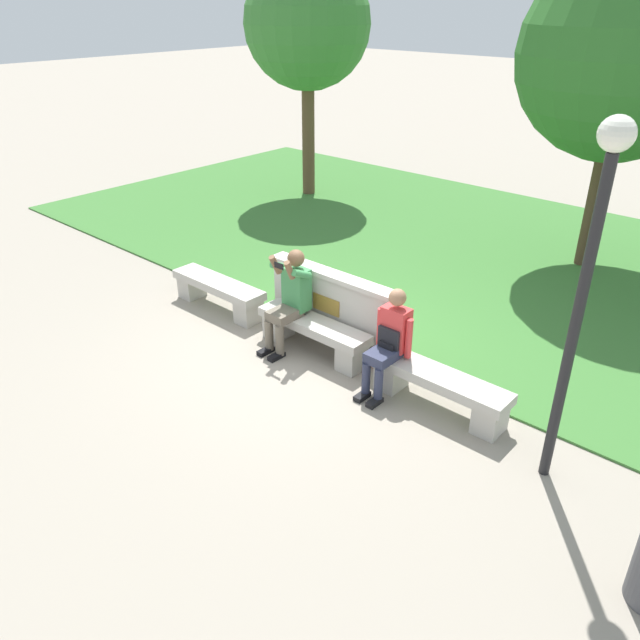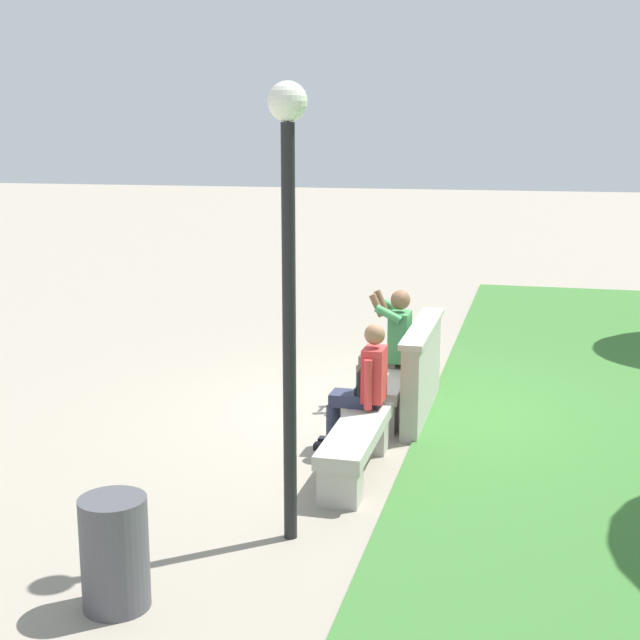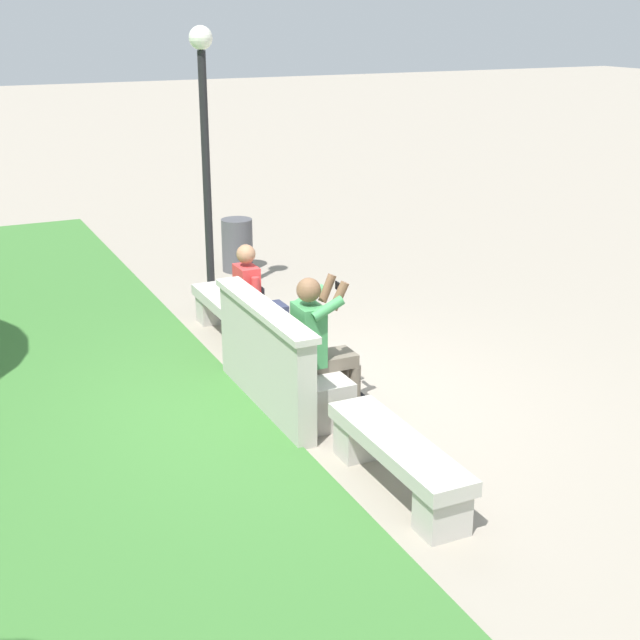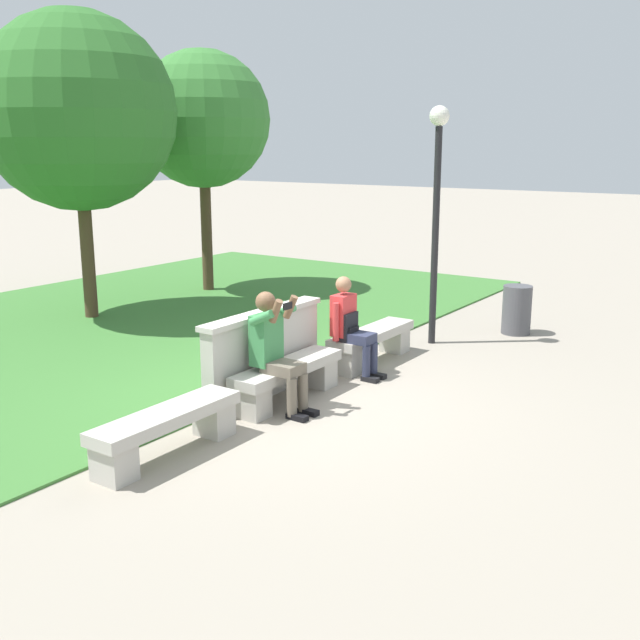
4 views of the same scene
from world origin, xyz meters
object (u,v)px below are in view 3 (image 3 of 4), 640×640
(bench_main, at_px, (398,458))
(bench_mid, at_px, (231,314))
(trash_bin, at_px, (237,245))
(person_photographer, at_px, (321,338))
(backpack, at_px, (252,303))
(bench_near, at_px, (298,372))
(person_distant, at_px, (257,298))
(lamp_post, at_px, (204,124))

(bench_main, xyz_separation_m, bench_mid, (3.76, 0.00, 0.00))
(bench_mid, relative_size, trash_bin, 2.19)
(bench_mid, bearing_deg, person_photographer, -177.99)
(person_photographer, height_order, backpack, person_photographer)
(bench_main, relative_size, bench_mid, 1.00)
(bench_main, bearing_deg, trash_bin, -9.33)
(bench_near, height_order, person_distant, person_distant)
(bench_main, height_order, bench_near, same)
(trash_bin, bearing_deg, person_distant, 163.28)
(person_photographer, relative_size, person_distant, 1.05)
(backpack, bearing_deg, trash_bin, -17.67)
(bench_mid, height_order, person_photographer, person_photographer)
(bench_mid, bearing_deg, trash_bin, -21.84)
(bench_mid, height_order, trash_bin, trash_bin)
(trash_bin, bearing_deg, lamp_post, 146.67)
(person_distant, relative_size, backpack, 2.94)
(bench_near, distance_m, person_distant, 1.29)
(person_distant, xyz_separation_m, trash_bin, (3.26, -0.98, -0.30))
(bench_main, height_order, backpack, backpack)
(person_distant, distance_m, lamp_post, 2.56)
(bench_main, height_order, lamp_post, lamp_post)
(bench_mid, distance_m, trash_bin, 2.82)
(bench_main, distance_m, backpack, 3.12)
(bench_main, height_order, bench_mid, same)
(bench_mid, height_order, person_distant, person_distant)
(person_distant, bearing_deg, trash_bin, -16.72)
(bench_near, relative_size, trash_bin, 2.19)
(bench_near, relative_size, bench_mid, 1.00)
(person_distant, height_order, lamp_post, lamp_post)
(bench_near, bearing_deg, person_distant, -3.10)
(bench_mid, relative_size, person_distant, 1.30)
(backpack, xyz_separation_m, lamp_post, (2.02, -0.22, 1.63))
(person_distant, height_order, backpack, person_distant)
(bench_near, xyz_separation_m, person_distant, (1.23, -0.07, 0.38))
(person_photographer, bearing_deg, lamp_post, -2.36)
(person_distant, bearing_deg, person_photographer, -179.58)
(bench_near, distance_m, person_photographer, 0.56)
(backpack, bearing_deg, person_photographer, -177.33)
(bench_main, bearing_deg, backpack, -0.10)
(bench_near, bearing_deg, lamp_post, -3.97)
(bench_main, bearing_deg, bench_near, 0.00)
(bench_main, relative_size, person_photographer, 1.24)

